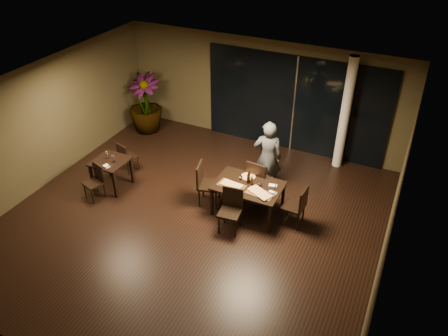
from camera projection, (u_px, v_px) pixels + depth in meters
ground at (193, 220)px, 9.82m from camera, size 8.00×8.00×0.00m
wall_back at (261, 92)px, 12.05m from camera, size 8.00×0.10×3.00m
wall_front at (45, 309)px, 5.94m from camera, size 8.00×0.10×3.00m
wall_left at (42, 124)px, 10.44m from camera, size 0.10×8.00×3.00m
wall_right at (394, 218)px, 7.54m from camera, size 0.10×8.00×3.00m
ceiling at (186, 95)px, 8.16m from camera, size 8.00×8.00×0.04m
window_panel at (294, 105)px, 11.71m from camera, size 5.00×0.06×2.70m
column at (345, 114)px, 10.89m from camera, size 0.24×0.24×3.00m
main_table at (248, 188)px, 9.69m from camera, size 1.50×1.00×0.75m
side_table at (111, 165)px, 10.56m from camera, size 0.80×0.80×0.75m
chair_main_far at (258, 178)px, 10.14m from camera, size 0.53×0.53×1.06m
chair_main_near at (231, 207)px, 9.31m from camera, size 0.50×0.50×0.98m
chair_main_left at (205, 182)px, 10.04m from camera, size 0.59×0.59×1.05m
chair_main_right at (298, 205)px, 9.39m from camera, size 0.48×0.48×0.98m
chair_side_far at (126, 156)px, 11.19m from camera, size 0.48×0.48×0.85m
chair_side_near at (96, 179)px, 10.30m from camera, size 0.51×0.51×0.86m
diner at (267, 157)px, 10.27m from camera, size 0.73×0.58×1.86m
potted_plant at (145, 104)px, 12.88m from camera, size 0.98×0.98×1.76m
pizza_board_left at (232, 185)px, 9.62m from camera, size 0.65×0.37×0.01m
pizza_board_right at (260, 193)px, 9.37m from camera, size 0.63×0.37×0.01m
oblong_pizza_left at (232, 185)px, 9.61m from camera, size 0.49×0.27×0.02m
oblong_pizza_right at (260, 193)px, 9.36m from camera, size 0.58×0.45×0.02m
round_pizza at (248, 177)px, 9.90m from camera, size 0.32×0.32×0.01m
bottle_a at (248, 177)px, 9.63m from camera, size 0.07×0.07×0.30m
bottle_b at (252, 180)px, 9.57m from camera, size 0.06×0.06×0.26m
bottle_c at (249, 176)px, 9.68m from camera, size 0.06×0.06×0.29m
tumbler_left at (241, 178)px, 9.81m from camera, size 0.08×0.08×0.09m
tumbler_right at (260, 184)px, 9.59m from camera, size 0.08×0.08×0.10m
napkin_near at (273, 193)px, 9.40m from camera, size 0.19×0.13×0.01m
napkin_far at (273, 185)px, 9.62m from camera, size 0.20×0.13×0.01m
wine_glass_a at (107, 155)px, 10.52m from camera, size 0.09×0.09×0.19m
wine_glass_b at (113, 158)px, 10.40m from camera, size 0.08×0.08×0.18m
side_napkin at (106, 166)px, 10.27m from camera, size 0.21×0.18×0.01m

